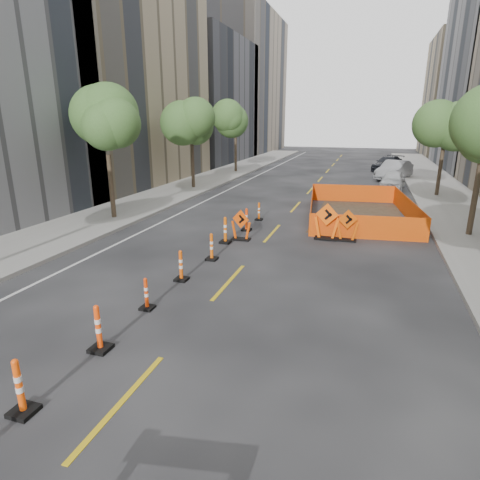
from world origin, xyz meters
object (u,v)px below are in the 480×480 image
(channelizer_1, at_px, (19,387))
(channelizer_2, at_px, (98,328))
(channelizer_7, at_px, (246,219))
(channelizer_6, at_px, (225,230))
(chevron_sign_right, at_px, (347,225))
(parked_car_near, at_px, (393,180))
(parked_car_far, at_px, (388,164))
(parked_car_mid, at_px, (394,170))
(channelizer_3, at_px, (146,294))
(channelizer_8, at_px, (259,211))
(chevron_sign_center, at_px, (327,221))
(channelizer_4, at_px, (181,265))
(channelizer_5, at_px, (212,247))
(chevron_sign_left, at_px, (241,225))

(channelizer_1, height_order, channelizer_2, channelizer_2)
(channelizer_1, relative_size, channelizer_7, 1.04)
(channelizer_1, xyz_separation_m, channelizer_6, (-0.05, 10.70, 0.01))
(chevron_sign_right, relative_size, parked_car_near, 0.35)
(chevron_sign_right, bearing_deg, parked_car_far, 67.94)
(parked_car_mid, bearing_deg, parked_car_near, -71.87)
(channelizer_3, relative_size, channelizer_6, 0.81)
(channelizer_8, relative_size, chevron_sign_center, 0.58)
(channelizer_7, xyz_separation_m, chevron_sign_center, (3.69, -0.31, 0.26))
(channelizer_7, distance_m, chevron_sign_right, 4.57)
(channelizer_2, bearing_deg, chevron_sign_center, 69.50)
(channelizer_3, distance_m, channelizer_7, 8.56)
(channelizer_4, bearing_deg, parked_car_mid, 73.85)
(chevron_sign_center, height_order, parked_car_far, chevron_sign_center)
(channelizer_6, bearing_deg, channelizer_5, -83.76)
(parked_car_mid, bearing_deg, channelizer_6, -87.64)
(parked_car_far, bearing_deg, channelizer_5, -83.43)
(channelizer_8, xyz_separation_m, parked_car_near, (6.94, 12.34, 0.21))
(channelizer_4, xyz_separation_m, chevron_sign_left, (0.46, 4.91, 0.15))
(parked_car_mid, height_order, parked_car_far, parked_car_mid)
(channelizer_5, bearing_deg, chevron_sign_center, 46.74)
(channelizer_5, relative_size, chevron_sign_right, 0.74)
(channelizer_6, xyz_separation_m, parked_car_near, (7.24, 16.62, 0.11))
(chevron_sign_left, bearing_deg, parked_car_mid, 84.76)
(chevron_sign_left, height_order, parked_car_near, parked_car_near)
(channelizer_3, relative_size, chevron_sign_right, 0.67)
(chevron_sign_left, bearing_deg, channelizer_5, -81.93)
(chevron_sign_center, bearing_deg, channelizer_8, 150.10)
(channelizer_7, distance_m, chevron_sign_left, 1.53)
(parked_car_far, bearing_deg, channelizer_8, -86.67)
(channelizer_5, relative_size, parked_car_near, 0.26)
(channelizer_3, height_order, chevron_sign_left, chevron_sign_left)
(parked_car_near, xyz_separation_m, parked_car_mid, (0.30, 5.03, 0.13))
(channelizer_4, distance_m, channelizer_8, 8.56)
(parked_car_far, bearing_deg, channelizer_7, -85.42)
(parked_car_near, bearing_deg, chevron_sign_right, -91.30)
(channelizer_4, bearing_deg, parked_car_far, 77.41)
(channelizer_3, xyz_separation_m, channelizer_6, (-0.03, 6.42, 0.11))
(channelizer_6, height_order, channelizer_8, channelizer_6)
(channelizer_6, xyz_separation_m, chevron_sign_right, (4.83, 1.87, 0.12))
(chevron_sign_center, bearing_deg, parked_car_mid, 83.63)
(channelizer_5, bearing_deg, channelizer_6, 96.24)
(chevron_sign_center, bearing_deg, channelizer_3, -111.69)
(channelizer_1, xyz_separation_m, chevron_sign_center, (3.92, 12.53, 0.25))
(channelizer_7, bearing_deg, channelizer_5, -90.55)
(chevron_sign_center, distance_m, chevron_sign_right, 0.87)
(chevron_sign_right, height_order, parked_car_mid, parked_car_mid)
(chevron_sign_right, bearing_deg, channelizer_3, -136.92)
(chevron_sign_center, relative_size, parked_car_mid, 0.33)
(channelizer_1, xyz_separation_m, channelizer_5, (0.19, 8.56, -0.04))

